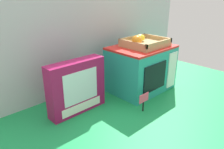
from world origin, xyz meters
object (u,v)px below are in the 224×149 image
food_groups_crate (144,43)px  price_sign (144,100)px  toy_microwave (141,68)px  cookie_set_box (77,87)px

food_groups_crate → price_sign: (-0.22, -0.19, -0.23)m
toy_microwave → price_sign: size_ratio=3.78×
food_groups_crate → cookie_set_box: (-0.46, 0.05, -0.16)m
toy_microwave → food_groups_crate: food_groups_crate is taller
toy_microwave → price_sign: bearing=-137.0°
cookie_set_box → price_sign: cookie_set_box is taller
toy_microwave → price_sign: toy_microwave is taller
toy_microwave → cookie_set_box: 0.45m
toy_microwave → food_groups_crate: (0.01, -0.00, 0.16)m
food_groups_crate → price_sign: 0.37m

